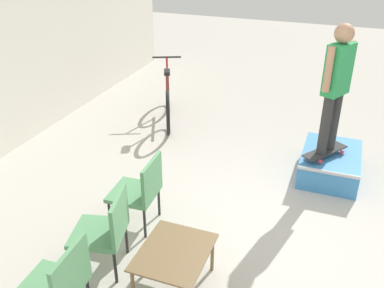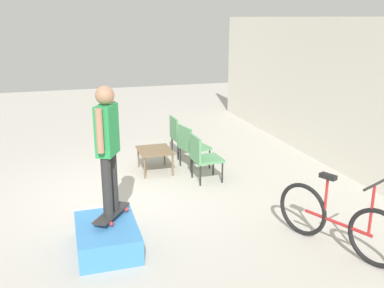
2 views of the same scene
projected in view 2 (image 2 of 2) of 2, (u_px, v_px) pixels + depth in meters
The scene contains 10 objects.
ground_plane at pixel (126, 195), 7.48m from camera, with size 24.00×24.00×0.00m, color #B7B2A8.
house_wall_back at pixel (345, 97), 8.26m from camera, with size 12.00×0.06×3.00m.
skate_ramp_box at pixel (107, 236), 5.72m from camera, with size 1.16×0.79×0.37m.
skateboard_on_ramp at pixel (112, 213), 5.81m from camera, with size 0.72×0.57×0.07m.
person_skater at pixel (107, 140), 5.52m from camera, with size 0.52×0.35×1.73m.
coffee_table at pixel (155, 152), 8.53m from camera, with size 0.79×0.65×0.45m.
patio_chair_left at pixel (180, 135), 9.42m from camera, with size 0.54×0.54×0.89m.
patio_chair_center at pixel (191, 144), 8.69m from camera, with size 0.63×0.63×0.89m.
patio_chair_right at pixel (203, 156), 8.00m from camera, with size 0.55×0.55×0.89m.
bicycle at pixel (337, 221), 5.64m from camera, with size 1.72×0.82×1.07m.
Camera 2 is at (6.95, -0.91, 2.99)m, focal length 40.00 mm.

